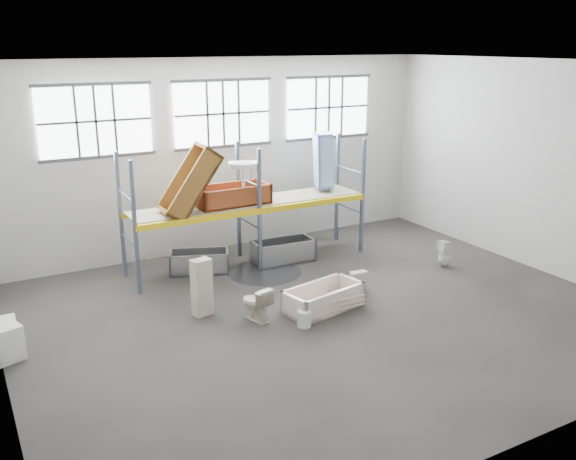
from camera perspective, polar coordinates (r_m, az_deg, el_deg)
floor at (r=12.92m, az=3.26°, el=-7.87°), size 12.00×10.00×0.10m
ceiling at (r=11.73m, az=3.69°, el=15.37°), size 12.00×10.00×0.10m
wall_back at (r=16.46m, az=-6.06°, el=6.83°), size 12.00×0.10×5.00m
wall_front at (r=8.46m, az=22.16°, el=-4.20°), size 12.00×0.10×5.00m
wall_right at (r=16.09m, az=22.07°, el=5.45°), size 0.10×10.00×5.00m
window_left at (r=15.24m, az=-17.29°, el=9.55°), size 2.60×0.04×1.60m
window_mid at (r=16.21m, az=-6.02°, el=10.60°), size 2.60×0.04×1.60m
window_right at (r=17.70m, az=3.72°, el=11.19°), size 2.60×0.04×1.60m
rack_upright_la at (r=13.76m, az=-13.89°, el=0.11°), size 0.08×0.08×3.00m
rack_upright_lb at (r=14.88m, az=-15.14°, el=1.29°), size 0.08×0.08×3.00m
rack_upright_ma at (r=14.77m, az=-2.64°, el=1.76°), size 0.08×0.08×3.00m
rack_upright_mb at (r=15.82m, az=-4.58°, el=2.75°), size 0.08×0.08×3.00m
rack_upright_ra at (r=16.28m, az=6.86°, el=3.09°), size 0.08×0.08×3.00m
rack_upright_rb at (r=17.24m, az=4.53°, el=3.94°), size 0.08×0.08×3.00m
rack_beam_front at (r=14.77m, az=-2.64°, el=1.76°), size 6.00×0.10×0.14m
rack_beam_back at (r=15.82m, az=-4.58°, el=2.75°), size 6.00×0.10×0.14m
shelf_deck at (r=15.27m, az=-3.65°, el=2.56°), size 5.90×1.10×0.03m
wet_patch at (r=15.06m, az=-2.22°, el=-3.92°), size 1.80×1.80×0.00m
bathtub_beige at (r=13.00m, az=3.24°, el=-6.26°), size 1.82×1.11×0.50m
cistern_spare at (r=13.97m, az=6.49°, el=-4.53°), size 0.39×0.20×0.36m
sink_in_tub at (r=13.69m, az=4.09°, el=-5.45°), size 0.44×0.44×0.15m
toilet_beige at (r=12.48m, az=-2.98°, el=-6.74°), size 0.56×0.78×0.72m
cistern_tall at (r=12.72m, az=-7.94°, el=-5.24°), size 0.42×0.31×1.20m
toilet_white at (r=15.85m, az=14.22°, el=-2.07°), size 0.32×0.31×0.68m
steel_tub_left at (r=15.19m, az=-8.16°, el=-2.88°), size 1.56×1.14×0.52m
steel_tub_right at (r=15.71m, az=-0.45°, el=-1.93°), size 1.58×0.82×0.56m
rust_tub_flat at (r=14.99m, az=-5.15°, el=3.20°), size 1.79×0.88×0.50m
rust_tub_tilted at (r=14.31m, az=-9.03°, el=4.35°), size 1.46×0.90×1.74m
sink_on_shelf at (r=14.70m, az=-4.10°, el=4.05°), size 0.85×0.77×0.62m
blue_tub_upright at (r=16.29m, az=3.26°, el=6.41°), size 0.64×0.78×1.44m
bucket at (r=12.27m, az=1.49°, el=-8.16°), size 0.31×0.31×0.32m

